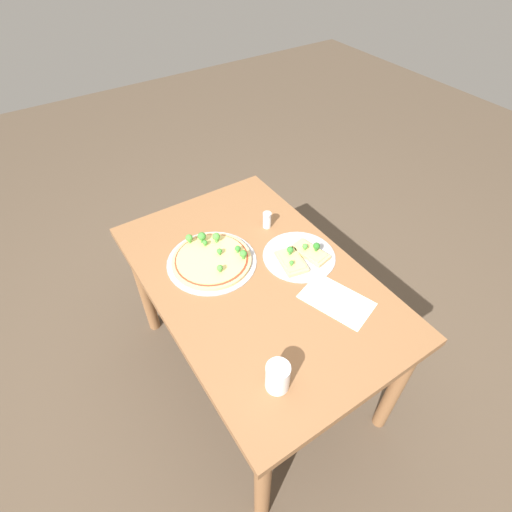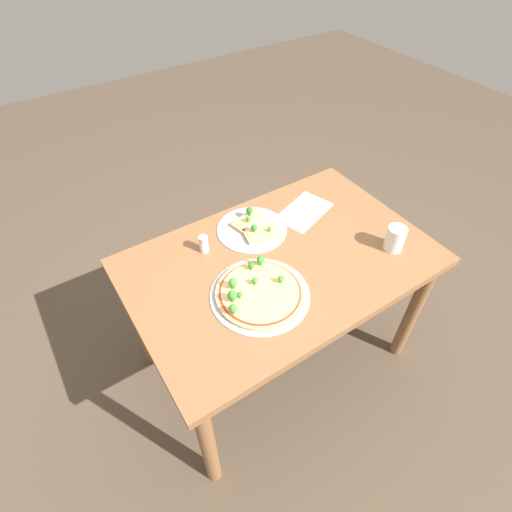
{
  "view_description": "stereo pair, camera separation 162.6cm",
  "coord_description": "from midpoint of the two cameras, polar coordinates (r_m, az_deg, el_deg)",
  "views": [
    {
      "loc": [
        -0.9,
        0.59,
        1.9
      ],
      "look_at": [
        0.08,
        -0.05,
        0.74
      ],
      "focal_mm": 28.0,
      "sensor_mm": 36.0,
      "label": 1
    },
    {
      "loc": [
        0.7,
        0.88,
        1.88
      ],
      "look_at": [
        0.08,
        -0.05,
        0.74
      ],
      "focal_mm": 28.0,
      "sensor_mm": 36.0,
      "label": 2
    }
  ],
  "objects": [
    {
      "name": "ground_plane",
      "position": [
        2.03,
        18.52,
        -29.5
      ],
      "size": [
        8.0,
        8.0,
        0.0
      ],
      "primitive_type": "plane",
      "color": "brown"
    },
    {
      "name": "dining_table",
      "position": [
        1.47,
        24.39,
        -22.27
      ],
      "size": [
        1.23,
        0.79,
        0.72
      ],
      "color": "brown",
      "rests_on": "ground_plane"
    },
    {
      "name": "pizza_tray_whole",
      "position": [
        1.35,
        17.12,
        -17.96
      ],
      "size": [
        0.37,
        0.37,
        0.07
      ],
      "color": "#A3A3A8",
      "rests_on": "dining_table"
    },
    {
      "name": "pizza_tray_slice",
      "position": [
        1.5,
        31.06,
        -15.62
      ],
      "size": [
        0.31,
        0.31,
        0.06
      ],
      "color": "#A3A3A8",
      "rests_on": "dining_table"
    },
    {
      "name": "drinking_cup",
      "position": [
        1.28,
        38.03,
        -37.35
      ],
      "size": [
        0.08,
        0.08,
        0.11
      ],
      "primitive_type": "cylinder",
      "color": "white",
      "rests_on": "dining_table"
    },
    {
      "name": "condiment_shaker",
      "position": [
        1.51,
        24.07,
        -9.16
      ],
      "size": [
        0.04,
        0.04,
        0.08
      ],
      "color": "silver",
      "rests_on": "dining_table"
    },
    {
      "name": "paper_menu",
      "position": [
        1.5,
        38.61,
        -22.39
      ],
      "size": [
        0.3,
        0.24,
        0.0
      ],
      "primitive_type": "cube",
      "rotation": [
        0.0,
        0.0,
        0.33
      ],
      "color": "white",
      "rests_on": "dining_table"
    }
  ]
}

